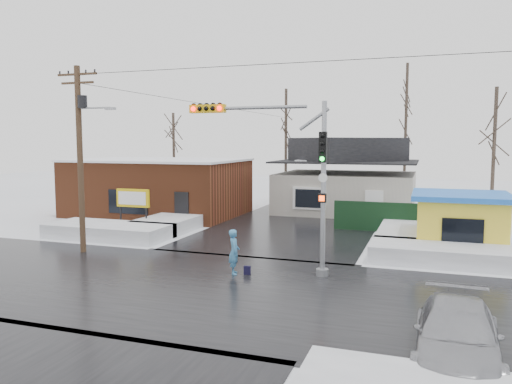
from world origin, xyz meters
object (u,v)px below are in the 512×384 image
(traffic_signal, at_px, (285,163))
(marquee_sign, at_px, (133,199))
(car, at_px, (457,336))
(kiosk, at_px, (460,221))
(pedestrian, at_px, (234,252))
(utility_pole, at_px, (81,148))

(traffic_signal, height_order, marquee_sign, traffic_signal)
(car, bearing_deg, traffic_signal, 134.73)
(kiosk, distance_m, pedestrian, 11.96)
(traffic_signal, xyz_separation_m, pedestrian, (-1.90, -0.86, -3.62))
(marquee_sign, bearing_deg, kiosk, 1.55)
(traffic_signal, relative_size, car, 1.43)
(kiosk, bearing_deg, utility_pole, -159.56)
(traffic_signal, bearing_deg, car, -47.29)
(utility_pole, bearing_deg, kiosk, 20.44)
(pedestrian, relative_size, car, 0.38)
(pedestrian, height_order, car, pedestrian)
(traffic_signal, height_order, car, traffic_signal)
(marquee_sign, distance_m, car, 22.19)
(pedestrian, xyz_separation_m, car, (8.18, -5.93, -0.21))
(marquee_sign, bearing_deg, traffic_signal, -29.72)
(traffic_signal, relative_size, marquee_sign, 2.75)
(car, bearing_deg, kiosk, 88.74)
(marquee_sign, distance_m, pedestrian, 12.10)
(kiosk, bearing_deg, marquee_sign, -178.45)
(traffic_signal, xyz_separation_m, marquee_sign, (-11.43, 6.53, -2.62))
(marquee_sign, bearing_deg, car, -36.96)
(marquee_sign, xyz_separation_m, car, (17.71, -13.32, -1.21))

